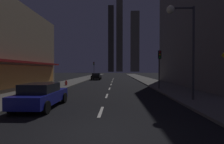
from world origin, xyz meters
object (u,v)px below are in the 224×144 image
object	(u,v)px
traffic_light_near_right	(159,61)
street_lamp_right	(182,29)
car_parked_near	(41,95)
traffic_light_far_left	(94,66)
car_parked_far	(96,76)
fire_hydrant_far_left	(66,83)

from	to	relation	value
traffic_light_near_right	street_lamp_right	xyz separation A→B (m)	(-0.12, -6.37, 1.87)
car_parked_near	traffic_light_far_left	distance (m)	35.84
traffic_light_far_left	street_lamp_right	bearing A→B (deg)	-72.06
car_parked_near	car_parked_far	bearing A→B (deg)	90.00
traffic_light_far_left	street_lamp_right	size ratio (longest dim) A/B	0.64
car_parked_far	traffic_light_near_right	bearing A→B (deg)	-62.44
traffic_light_near_right	traffic_light_far_left	xyz separation A→B (m)	(-11.00, 27.23, 0.00)
traffic_light_near_right	car_parked_far	bearing A→B (deg)	117.56
fire_hydrant_far_left	street_lamp_right	bearing A→B (deg)	-41.37
fire_hydrant_far_left	traffic_light_near_right	size ratio (longest dim) A/B	0.16
car_parked_near	fire_hydrant_far_left	xyz separation A→B (m)	(-2.30, 12.04, -0.29)
fire_hydrant_far_left	traffic_light_near_right	world-z (taller)	traffic_light_near_right
fire_hydrant_far_left	traffic_light_far_left	bearing A→B (deg)	89.03
fire_hydrant_far_left	street_lamp_right	xyz separation A→B (m)	(11.28, -9.93, 4.61)
car_parked_near	street_lamp_right	size ratio (longest dim) A/B	0.64
car_parked_near	street_lamp_right	bearing A→B (deg)	13.21
car_parked_near	street_lamp_right	world-z (taller)	street_lamp_right
car_parked_far	traffic_light_far_left	xyz separation A→B (m)	(-1.90, 9.79, 2.45)
street_lamp_right	traffic_light_far_left	bearing A→B (deg)	107.94
car_parked_near	fire_hydrant_far_left	size ratio (longest dim) A/B	6.48
car_parked_near	fire_hydrant_far_left	world-z (taller)	car_parked_near
fire_hydrant_far_left	traffic_light_near_right	distance (m)	12.25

